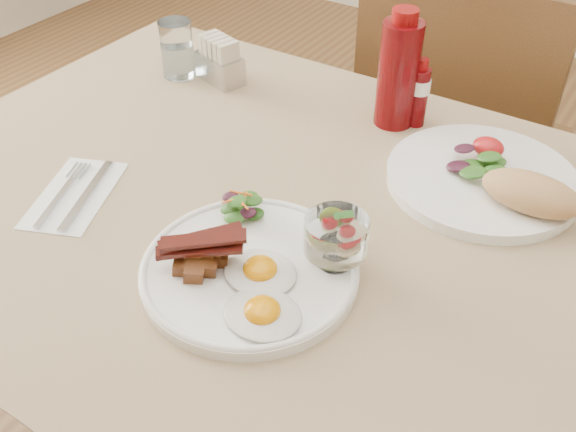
# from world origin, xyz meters

# --- Properties ---
(table) EXTENTS (1.33, 0.88, 0.75)m
(table) POSITION_xyz_m (0.00, 0.00, 0.66)
(table) COLOR brown
(table) RESTS_ON ground
(chair_far) EXTENTS (0.42, 0.42, 0.93)m
(chair_far) POSITION_xyz_m (0.00, 0.66, 0.52)
(chair_far) COLOR brown
(chair_far) RESTS_ON ground
(main_plate) EXTENTS (0.28, 0.28, 0.02)m
(main_plate) POSITION_xyz_m (-0.01, -0.14, 0.76)
(main_plate) COLOR white
(main_plate) RESTS_ON table
(fried_eggs) EXTENTS (0.16, 0.16, 0.03)m
(fried_eggs) POSITION_xyz_m (0.04, -0.17, 0.78)
(fried_eggs) COLOR silver
(fried_eggs) RESTS_ON main_plate
(bacon_potato_pile) EXTENTS (0.11, 0.10, 0.05)m
(bacon_potato_pile) POSITION_xyz_m (-0.05, -0.17, 0.79)
(bacon_potato_pile) COLOR brown
(bacon_potato_pile) RESTS_ON main_plate
(side_salad) EXTENTS (0.07, 0.06, 0.03)m
(side_salad) POSITION_xyz_m (-0.07, -0.06, 0.78)
(side_salad) COLOR #1C4412
(side_salad) RESTS_ON main_plate
(fruit_cup) EXTENTS (0.08, 0.08, 0.08)m
(fruit_cup) POSITION_xyz_m (0.08, -0.07, 0.81)
(fruit_cup) COLOR white
(fruit_cup) RESTS_ON main_plate
(second_plate) EXTENTS (0.30, 0.29, 0.07)m
(second_plate) POSITION_xyz_m (0.20, 0.21, 0.77)
(second_plate) COLOR white
(second_plate) RESTS_ON table
(ketchup_bottle) EXTENTS (0.09, 0.09, 0.20)m
(ketchup_bottle) POSITION_xyz_m (-0.02, 0.31, 0.85)
(ketchup_bottle) COLOR #560407
(ketchup_bottle) RESTS_ON table
(hot_sauce_bottle) EXTENTS (0.04, 0.04, 0.12)m
(hot_sauce_bottle) POSITION_xyz_m (0.02, 0.32, 0.81)
(hot_sauce_bottle) COLOR #560407
(hot_sauce_bottle) RESTS_ON table
(sugar_caddy) EXTENTS (0.11, 0.08, 0.09)m
(sugar_caddy) POSITION_xyz_m (-0.36, 0.27, 0.79)
(sugar_caddy) COLOR silver
(sugar_caddy) RESTS_ON table
(water_glass) EXTENTS (0.06, 0.06, 0.11)m
(water_glass) POSITION_xyz_m (-0.45, 0.25, 0.80)
(water_glass) COLOR white
(water_glass) RESTS_ON table
(napkin_cutlery) EXTENTS (0.16, 0.21, 0.01)m
(napkin_cutlery) POSITION_xyz_m (-0.32, -0.14, 0.75)
(napkin_cutlery) COLOR white
(napkin_cutlery) RESTS_ON table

